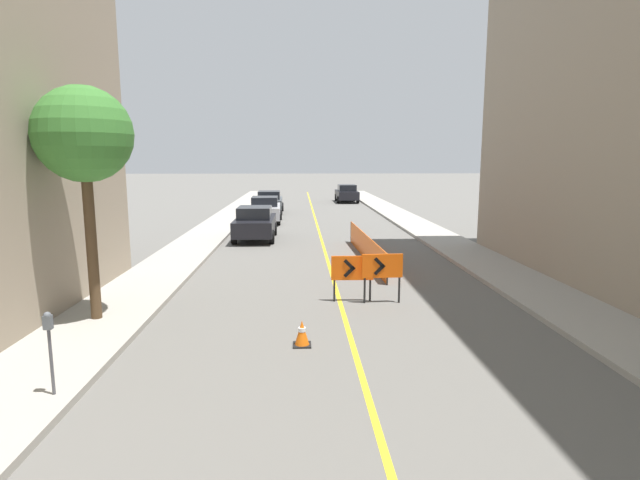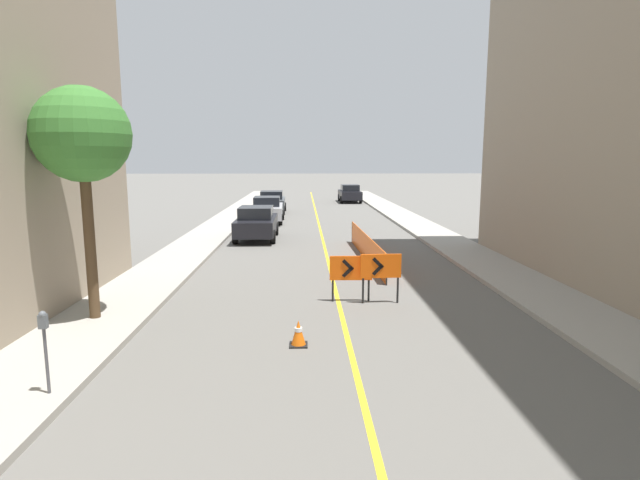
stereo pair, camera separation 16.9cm
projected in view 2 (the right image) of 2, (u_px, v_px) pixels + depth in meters
lane_stripe at (320, 230)px, 27.34m from camera, size 0.12×65.23×0.01m
sidewalk_left at (216, 229)px, 27.13m from camera, size 2.20×65.23×0.14m
sidewalk_right at (423, 228)px, 27.52m from camera, size 2.20×65.23×0.14m
traffic_cone_third at (298, 333)px, 10.20m from camera, size 0.37×0.37×0.54m
arrow_barricade_primary at (351, 270)px, 13.32m from camera, size 1.14×0.09×1.24m
arrow_barricade_secondary at (381, 268)px, 13.14m from camera, size 1.09×0.12×1.32m
safety_mesh_fence at (366, 247)px, 19.11m from camera, size 0.30×8.21×0.96m
parked_car_curb_near at (257, 223)px, 23.85m from camera, size 1.93×4.30×1.59m
parked_car_curb_mid at (267, 209)px, 30.34m from camera, size 1.95×4.35×1.59m
parked_car_curb_far at (272, 202)px, 35.89m from camera, size 1.94×4.33×1.59m
parked_car_opposite_side at (350, 193)px, 45.07m from camera, size 1.94×4.32×1.59m
parking_meter_near_curb at (44, 336)px, 7.70m from camera, size 0.12×0.11×1.34m
street_tree_left_near at (82, 137)px, 10.99m from camera, size 2.11×2.11×5.25m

